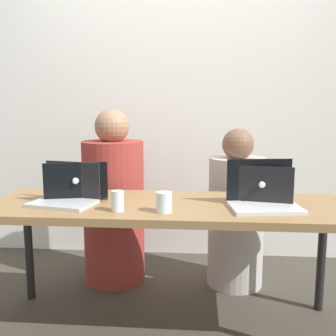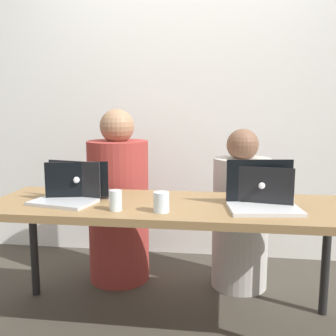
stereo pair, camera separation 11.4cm
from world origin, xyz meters
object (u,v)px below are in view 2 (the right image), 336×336
at_px(water_glass_left, 116,202).
at_px(laptop_front_left, 67,194).
at_px(laptop_front_right, 263,199).
at_px(person_on_left, 119,205).
at_px(laptop_back_left, 79,189).
at_px(laptop_back_right, 263,195).
at_px(water_glass_center, 161,203).
at_px(person_on_right, 240,218).

bearing_deg(water_glass_left, laptop_front_left, 156.64).
distance_m(laptop_front_right, laptop_front_left, 1.03).
relative_size(person_on_left, water_glass_left, 11.82).
bearing_deg(laptop_back_left, water_glass_left, 124.48).
bearing_deg(laptop_front_right, person_on_left, 137.79).
relative_size(laptop_front_left, laptop_back_right, 1.04).
height_order(laptop_back_left, water_glass_center, laptop_back_left).
bearing_deg(laptop_back_right, laptop_back_left, 10.38).
relative_size(person_on_left, water_glass_center, 12.10).
xyz_separation_m(person_on_right, laptop_front_left, (-0.95, -0.63, 0.28)).
height_order(person_on_left, laptop_front_right, person_on_left).
height_order(person_on_right, laptop_front_left, person_on_right).
bearing_deg(person_on_left, water_glass_left, 119.86).
xyz_separation_m(person_on_left, water_glass_left, (0.19, -0.76, 0.22)).
bearing_deg(water_glass_left, person_on_left, 104.13).
height_order(laptop_back_left, laptop_back_right, laptop_back_left).
bearing_deg(laptop_front_left, laptop_front_right, 12.93).
height_order(person_on_left, laptop_back_right, person_on_left).
bearing_deg(water_glass_center, laptop_back_right, 25.45).
relative_size(laptop_front_right, laptop_back_right, 1.06).
height_order(person_on_left, laptop_front_left, person_on_left).
xyz_separation_m(person_on_right, water_glass_left, (-0.65, -0.76, 0.28)).
distance_m(laptop_back_left, water_glass_left, 0.38).
xyz_separation_m(laptop_back_left, water_glass_center, (0.51, -0.25, -0.00)).
distance_m(water_glass_center, water_glass_left, 0.23).
bearing_deg(person_on_right, person_on_left, 2.05).
bearing_deg(person_on_left, water_glass_center, 134.41).
bearing_deg(water_glass_center, laptop_front_left, 166.07).
height_order(person_on_right, laptop_back_left, person_on_right).
bearing_deg(laptop_back_left, water_glass_center, 139.79).
height_order(laptop_front_right, laptop_back_right, laptop_front_right).
bearing_deg(person_on_right, water_glass_center, 63.06).
height_order(laptop_back_right, water_glass_center, laptop_back_right).
bearing_deg(laptop_front_left, water_glass_left, -10.59).
height_order(person_on_right, water_glass_left, person_on_right).
distance_m(laptop_front_right, laptop_back_left, 1.01).
bearing_deg(person_on_right, laptop_back_right, 101.33).
xyz_separation_m(person_on_left, water_glass_center, (0.42, -0.76, 0.22)).
bearing_deg(water_glass_left, water_glass_center, -0.02).
height_order(laptop_front_right, water_glass_left, laptop_front_right).
distance_m(laptop_back_left, laptop_back_right, 1.02).
bearing_deg(laptop_front_right, person_on_right, 88.97).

